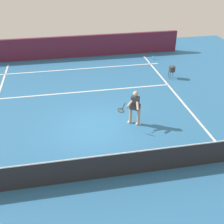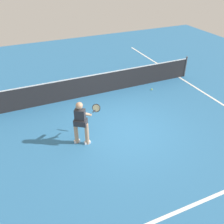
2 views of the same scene
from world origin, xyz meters
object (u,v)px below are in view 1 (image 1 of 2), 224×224
(tennis_ball_near, at_px, (33,173))
(ball_hopper, at_px, (172,69))
(water_bottle, at_px, (153,58))
(tennis_player, at_px, (135,107))

(tennis_ball_near, relative_size, ball_hopper, 0.09)
(ball_hopper, xyz_separation_m, water_bottle, (0.10, -3.08, -0.43))
(water_bottle, bearing_deg, ball_hopper, 91.89)
(tennis_ball_near, height_order, water_bottle, water_bottle)
(water_bottle, bearing_deg, tennis_player, 66.39)
(ball_hopper, bearing_deg, tennis_ball_near, 41.70)
(tennis_ball_near, bearing_deg, tennis_player, -150.46)
(ball_hopper, distance_m, water_bottle, 3.11)
(tennis_player, distance_m, ball_hopper, 5.43)
(tennis_player, xyz_separation_m, tennis_ball_near, (4.09, 2.32, -0.81))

